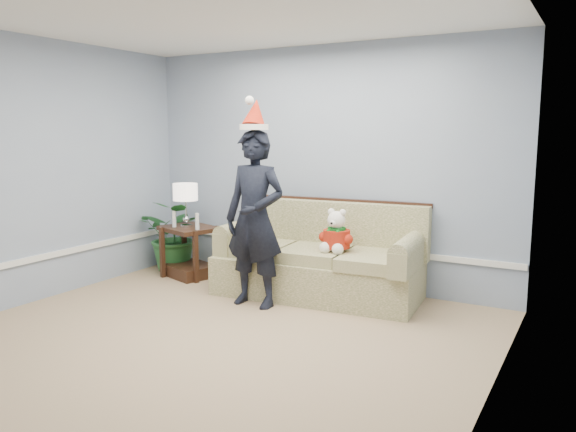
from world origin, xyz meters
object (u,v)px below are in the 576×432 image
(side_table, at_px, (190,257))
(table_lamp, at_px, (185,194))
(teddy_bear, at_px, (336,236))
(man, at_px, (255,219))
(sofa, at_px, (320,262))
(houseplant, at_px, (176,235))

(side_table, xyz_separation_m, table_lamp, (-0.02, -0.03, 0.77))
(table_lamp, xyz_separation_m, teddy_bear, (2.00, -0.04, -0.32))
(teddy_bear, bearing_deg, side_table, 179.14)
(side_table, distance_m, man, 1.57)
(sofa, distance_m, teddy_bear, 0.45)
(sofa, height_order, table_lamp, table_lamp)
(sofa, bearing_deg, side_table, 177.94)
(table_lamp, distance_m, houseplant, 0.66)
(man, bearing_deg, side_table, 156.12)
(sofa, xyz_separation_m, man, (-0.41, -0.65, 0.53))
(side_table, bearing_deg, teddy_bear, -1.97)
(side_table, distance_m, teddy_bear, 2.03)
(sofa, relative_size, side_table, 2.92)
(houseplant, bearing_deg, table_lamp, -28.26)
(houseplant, relative_size, teddy_bear, 2.01)
(man, bearing_deg, houseplant, 156.21)
(table_lamp, distance_m, man, 1.44)
(side_table, bearing_deg, table_lamp, -128.56)
(sofa, xyz_separation_m, teddy_bear, (0.26, -0.16, 0.33))
(sofa, height_order, man, man)
(table_lamp, relative_size, teddy_bear, 1.16)
(sofa, xyz_separation_m, side_table, (-1.72, -0.09, -0.12))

